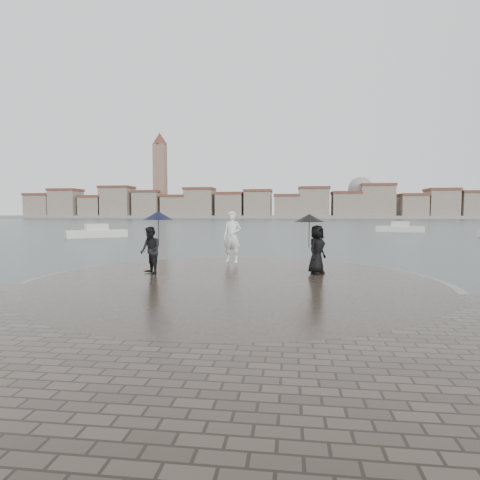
# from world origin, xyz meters

# --- Properties ---
(ground) EXTENTS (400.00, 400.00, 0.00)m
(ground) POSITION_xyz_m (0.00, 0.00, 0.00)
(ground) COLOR #2B3835
(ground) RESTS_ON ground
(kerb_ring) EXTENTS (12.50, 12.50, 0.32)m
(kerb_ring) POSITION_xyz_m (0.00, 3.50, 0.16)
(kerb_ring) COLOR gray
(kerb_ring) RESTS_ON ground
(quay_tip) EXTENTS (11.90, 11.90, 0.36)m
(quay_tip) POSITION_xyz_m (0.00, 3.50, 0.18)
(quay_tip) COLOR #2D261E
(quay_tip) RESTS_ON ground
(statue) EXTENTS (0.83, 0.62, 2.05)m
(statue) POSITION_xyz_m (-0.66, 7.54, 1.39)
(statue) COLOR white
(statue) RESTS_ON quay_tip
(visitor_left) EXTENTS (1.21, 1.06, 2.04)m
(visitor_left) POSITION_xyz_m (-2.81, 4.26, 1.45)
(visitor_left) COLOR black
(visitor_left) RESTS_ON quay_tip
(visitor_right) EXTENTS (1.18, 1.07, 1.95)m
(visitor_right) POSITION_xyz_m (2.43, 4.90, 1.46)
(visitor_right) COLOR black
(visitor_right) RESTS_ON quay_tip
(far_skyline) EXTENTS (260.00, 20.00, 37.00)m
(far_skyline) POSITION_xyz_m (-6.29, 160.71, 5.61)
(far_skyline) COLOR gray
(far_skyline) RESTS_ON ground
(boats) EXTENTS (44.67, 18.93, 1.50)m
(boats) POSITION_xyz_m (6.93, 34.49, 0.38)
(boats) COLOR silver
(boats) RESTS_ON ground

